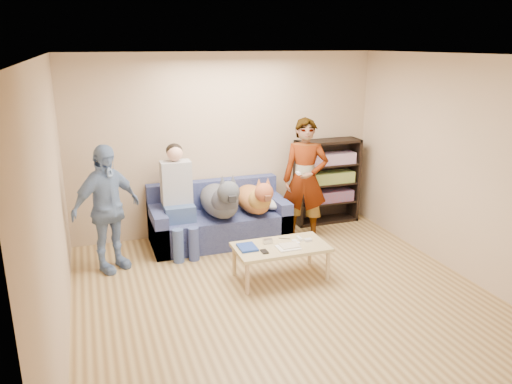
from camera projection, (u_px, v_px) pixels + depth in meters
name	position (u px, v px, depth m)	size (l,w,h in m)	color
ground	(293.00, 307.00, 5.33)	(5.00, 5.00, 0.00)	olive
ceiling	(299.00, 56.00, 4.58)	(5.00, 5.00, 0.00)	white
wall_back	(227.00, 145.00, 7.21)	(4.50, 4.50, 0.00)	tan
wall_front	(481.00, 316.00, 2.69)	(4.50, 4.50, 0.00)	tan
wall_left	(53.00, 216.00, 4.25)	(5.00, 5.00, 0.00)	tan
wall_right	(478.00, 172.00, 5.66)	(5.00, 5.00, 0.00)	tan
blanket	(275.00, 204.00, 7.14)	(0.40, 0.33, 0.14)	#ACACB0
person_standing_right	(305.00, 180.00, 7.01)	(0.63, 0.41, 1.73)	gray
person_standing_left	(107.00, 209.00, 6.02)	(0.93, 0.39, 1.58)	#7E9CC9
held_controller	(298.00, 173.00, 6.72)	(0.04, 0.12, 0.03)	white
notebook_blue	(247.00, 247.00, 5.79)	(0.20, 0.26, 0.03)	navy
papers	(288.00, 248.00, 5.80)	(0.26, 0.20, 0.01)	white
magazine	(290.00, 245.00, 5.82)	(0.22, 0.17, 0.01)	beige
camera_silver	(268.00, 241.00, 5.94)	(0.11, 0.06, 0.05)	#B4B5B9
controller_a	(299.00, 238.00, 6.05)	(0.04, 0.13, 0.03)	silver
controller_b	(308.00, 240.00, 6.00)	(0.09, 0.06, 0.03)	silver
headphone_cup_a	(297.00, 243.00, 5.92)	(0.07, 0.07, 0.02)	white
headphone_cup_b	(294.00, 241.00, 5.99)	(0.07, 0.07, 0.02)	white
pen_orange	(284.00, 251.00, 5.73)	(0.01, 0.01, 0.14)	orange
pen_black	(284.00, 238.00, 6.08)	(0.01, 0.01, 0.14)	black
wallet	(264.00, 252.00, 5.69)	(0.07, 0.12, 0.01)	black
sofa	(219.00, 222.00, 7.06)	(1.90, 0.85, 0.82)	#515B93
person_seated	(178.00, 195.00, 6.62)	(0.40, 0.73, 1.47)	#3F5F8B
dog_gray	(221.00, 200.00, 6.76)	(0.48, 1.28, 0.69)	#4F515A
dog_tan	(255.00, 198.00, 6.92)	(0.41, 1.17, 0.60)	#AC6934
coffee_table	(281.00, 249.00, 5.89)	(1.10, 0.60, 0.42)	tan
bookshelf	(326.00, 180.00, 7.73)	(1.00, 0.34, 1.30)	black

